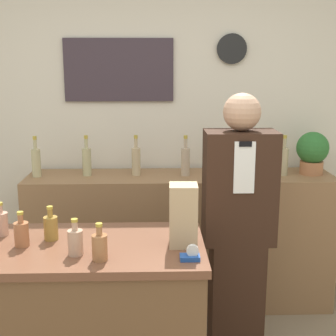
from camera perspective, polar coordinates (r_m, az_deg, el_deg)
back_wall at (r=3.67m, az=-1.90°, el=5.41°), size 5.20×0.09×2.70m
back_shelf at (r=3.59m, az=1.49°, el=-8.75°), size 2.25×0.47×1.01m
display_counter at (r=2.57m, az=-9.48°, el=-19.06°), size 1.16×0.64×0.95m
shopkeeper at (r=2.87m, az=8.51°, el=-7.70°), size 0.42×0.26×1.66m
potted_plant at (r=3.61m, az=17.20°, el=1.97°), size 0.24×0.24×0.32m
paper_bag at (r=2.27m, az=1.88°, el=-5.77°), size 0.14×0.13×0.31m
tape_dispenser at (r=2.15m, az=2.80°, el=-10.56°), size 0.09×0.06×0.07m
counter_bottle_0 at (r=2.57m, az=-19.68°, el=-6.32°), size 0.07×0.07×0.17m
counter_bottle_1 at (r=2.39m, az=-17.43°, el=-7.60°), size 0.07×0.07×0.17m
counter_bottle_2 at (r=2.44m, az=-14.10°, el=-7.01°), size 0.07×0.07×0.17m
counter_bottle_3 at (r=2.23m, az=-11.23°, el=-8.76°), size 0.07×0.07×0.17m
counter_bottle_4 at (r=2.15m, az=-8.33°, el=-9.43°), size 0.07×0.07×0.17m
shelf_bottle_0 at (r=3.51m, az=-15.78°, el=0.75°), size 0.06×0.06×0.30m
shelf_bottle_1 at (r=3.46m, az=-9.87°, el=0.90°), size 0.06×0.06×0.30m
shelf_bottle_2 at (r=3.43m, az=-3.91°, el=0.94°), size 0.06×0.06×0.30m
shelf_bottle_3 at (r=3.41m, az=2.14°, el=0.91°), size 0.06×0.06×0.30m
shelf_bottle_4 at (r=3.47m, az=8.08°, el=0.97°), size 0.06×0.06×0.30m
shelf_bottle_5 at (r=3.53m, az=13.92°, el=0.92°), size 0.06×0.06×0.30m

